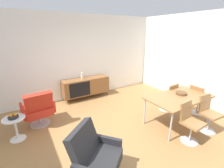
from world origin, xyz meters
The scene contains 15 objects.
ground_plane centered at (0.00, 0.00, 0.00)m, with size 8.32×8.32×0.00m, color #9E7242.
wall_back centered at (0.00, 2.60, 1.40)m, with size 6.80×0.12×2.80m, color white.
wall_right centered at (3.20, 0.00, 1.40)m, with size 0.12×5.60×2.80m, color white.
sideboard centered at (0.28, 2.30, 0.44)m, with size 1.60×0.45×0.72m.
vase_cobalt centered at (0.16, 2.30, 0.83)m, with size 0.08×0.08×0.22m.
dining_table centered at (1.61, -0.38, 0.70)m, with size 1.60×0.90×0.74m.
wooden_bowl_on_table centered at (1.77, -0.32, 0.77)m, with size 0.26×0.26×0.06m, color brown.
dining_chair_far_end centered at (2.50, -0.38, 0.47)m, with size 0.43×0.41×0.86m.
dining_chair_front_left centered at (1.26, -0.94, 0.47)m, with size 0.42×0.44×0.86m.
dining_chair_front_right centered at (1.97, -0.94, 0.47)m, with size 0.43×0.45×0.86m.
dining_chair_back_right centered at (1.96, 0.18, 0.47)m, with size 0.41×0.43×0.86m.
lounge_chair_red centered at (-1.36, 1.33, 0.47)m, with size 0.77×0.71×0.95m.
armchair_black_shell centered at (-0.85, -0.78, 0.47)m, with size 0.91×0.90×0.95m.
side_table_round centered at (-1.87, 1.02, 0.32)m, with size 0.44×0.44×0.52m.
fruit_bowl centered at (-1.87, 1.02, 0.56)m, with size 0.20×0.20×0.11m.
Camera 1 is at (-1.58, -2.45, 2.23)m, focal length 24.57 mm.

